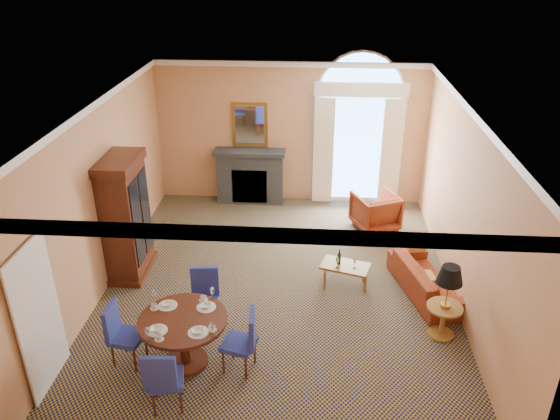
# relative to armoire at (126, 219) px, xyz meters

# --- Properties ---
(ground) EXTENTS (7.50, 7.50, 0.00)m
(ground) POSITION_rel_armoire_xyz_m (2.72, -0.41, -1.07)
(ground) COLOR #12143B
(ground) RESTS_ON ground
(room_envelope) EXTENTS (6.04, 7.52, 3.45)m
(room_envelope) POSITION_rel_armoire_xyz_m (2.69, 0.26, 1.44)
(room_envelope) COLOR tan
(room_envelope) RESTS_ON ground
(armoire) EXTENTS (0.64, 1.13, 2.22)m
(armoire) POSITION_rel_armoire_xyz_m (0.00, 0.00, 0.00)
(armoire) COLOR #3D190E
(armoire) RESTS_ON ground
(dining_table) EXTENTS (1.25, 1.25, 0.98)m
(dining_table) POSITION_rel_armoire_xyz_m (1.54, -2.35, -0.49)
(dining_table) COLOR #3D190E
(dining_table) RESTS_ON ground
(dining_chair_north) EXTENTS (0.46, 0.47, 0.97)m
(dining_chair_north) POSITION_rel_armoire_xyz_m (1.64, -1.42, -0.52)
(dining_chair_north) COLOR navy
(dining_chair_north) RESTS_ON ground
(dining_chair_south) EXTENTS (0.52, 0.52, 0.97)m
(dining_chair_south) POSITION_rel_armoire_xyz_m (1.48, -3.25, -0.52)
(dining_chair_south) COLOR navy
(dining_chair_south) RESTS_ON ground
(dining_chair_east) EXTENTS (0.53, 0.53, 0.97)m
(dining_chair_east) POSITION_rel_armoire_xyz_m (2.41, -2.41, -0.52)
(dining_chair_east) COLOR navy
(dining_chair_east) RESTS_ON ground
(dining_chair_west) EXTENTS (0.50, 0.50, 0.97)m
(dining_chair_west) POSITION_rel_armoire_xyz_m (0.64, -2.38, -0.52)
(dining_chair_west) COLOR navy
(dining_chair_west) RESTS_ON ground
(sofa) EXTENTS (1.18, 1.95, 0.53)m
(sofa) POSITION_rel_armoire_xyz_m (5.27, -0.32, -0.80)
(sofa) COLOR maroon
(sofa) RESTS_ON ground
(armchair) EXTENTS (1.11, 1.12, 0.78)m
(armchair) POSITION_rel_armoire_xyz_m (4.58, 2.01, -0.68)
(armchair) COLOR maroon
(armchair) RESTS_ON ground
(coffee_table) EXTENTS (0.92, 0.68, 0.72)m
(coffee_table) POSITION_rel_armoire_xyz_m (3.88, -0.21, -0.68)
(coffee_table) COLOR #A06D30
(coffee_table) RESTS_ON ground
(side_table) EXTENTS (0.54, 0.54, 1.21)m
(side_table) POSITION_rel_armoire_xyz_m (5.32, -1.46, -0.28)
(side_table) COLOR #A06D30
(side_table) RESTS_ON ground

